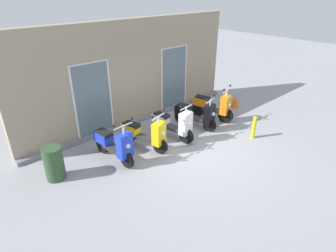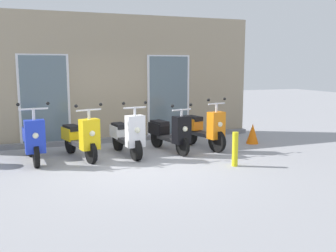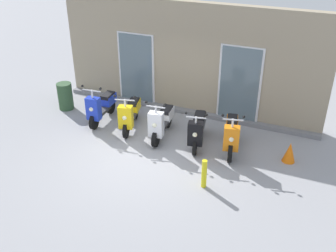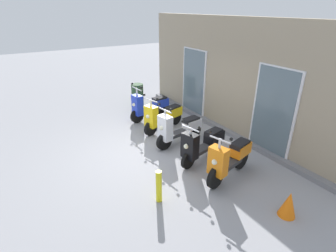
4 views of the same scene
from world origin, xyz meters
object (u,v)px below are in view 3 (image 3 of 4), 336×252
Objects in this scene: scooter_black at (198,129)px; scooter_orange at (231,134)px; scooter_white at (162,122)px; traffic_cone at (290,152)px; curb_bollard at (204,174)px; scooter_blue at (101,106)px; trash_bin at (65,96)px; scooter_yellow at (130,113)px.

scooter_orange reaches higher than scooter_black.
scooter_white is 3.41m from traffic_cone.
scooter_black is 1.85m from curb_bollard.
scooter_white reaches higher than traffic_cone.
scooter_white is 1.94m from scooter_orange.
scooter_blue is 0.96× the size of scooter_white.
traffic_cone is (6.91, -0.26, -0.17)m from trash_bin.
scooter_yellow is at bearing 177.80° from scooter_black.
scooter_yellow is at bearing 174.86° from scooter_white.
trash_bin is at bearing 169.30° from scooter_blue.
curb_bollard is (3.80, -1.80, -0.14)m from scooter_blue.
curb_bollard is (1.80, -1.67, -0.12)m from scooter_white.
scooter_orange reaches higher than trash_bin.
traffic_cone is at bearing 0.26° from scooter_blue.
scooter_white is 1.03× the size of scooter_orange.
scooter_white is (1.02, -0.09, 0.00)m from scooter_yellow.
scooter_orange is 1.73m from curb_bollard.
trash_bin is (-2.49, 0.32, -0.05)m from scooter_yellow.
scooter_blue is 1.00× the size of scooter_black.
scooter_black is (2.06, -0.08, 0.01)m from scooter_yellow.
curb_bollard is at bearing -94.45° from scooter_orange.
traffic_cone is (2.37, 0.14, -0.22)m from scooter_black.
scooter_orange is at bearing 1.55° from scooter_white.
scooter_black is 0.90m from scooter_orange.
traffic_cone is at bearing 2.63° from scooter_white.
scooter_orange reaches higher than scooter_white.
scooter_blue is 5.41m from traffic_cone.
scooter_white is 3.53m from trash_bin.
trash_bin is 6.92m from traffic_cone.
trash_bin is at bearing 173.23° from scooter_white.
curb_bollard reaches higher than traffic_cone.
traffic_cone is at bearing -2.15° from trash_bin.
scooter_black is (1.04, 0.01, 0.01)m from scooter_white.
curb_bollard is at bearing -21.47° from trash_bin.
scooter_blue is at bearing 178.85° from scooter_orange.
scooter_blue reaches higher than trash_bin.
scooter_black is at bearing -5.08° from trash_bin.
scooter_white is at bearing -177.37° from traffic_cone.
trash_bin reaches higher than traffic_cone.
scooter_black is 2.92× the size of traffic_cone.
scooter_orange is 1.81× the size of trash_bin.
scooter_white reaches higher than trash_bin.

